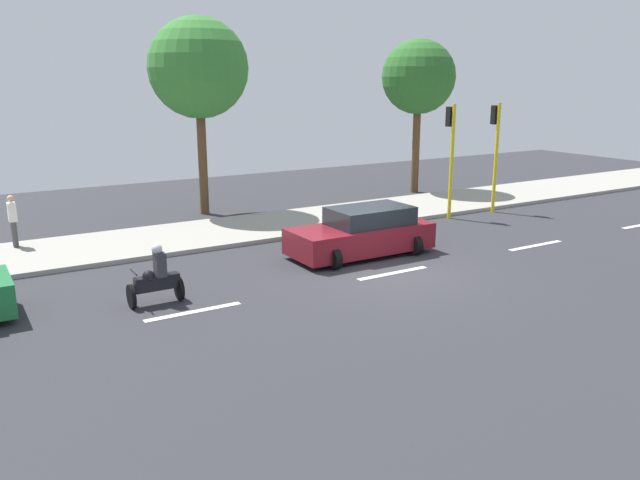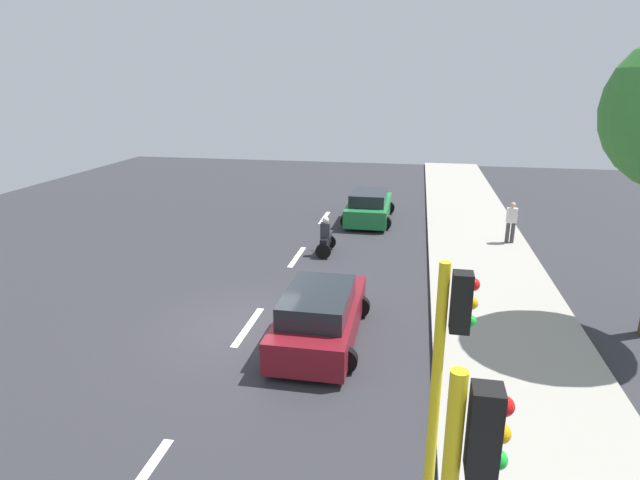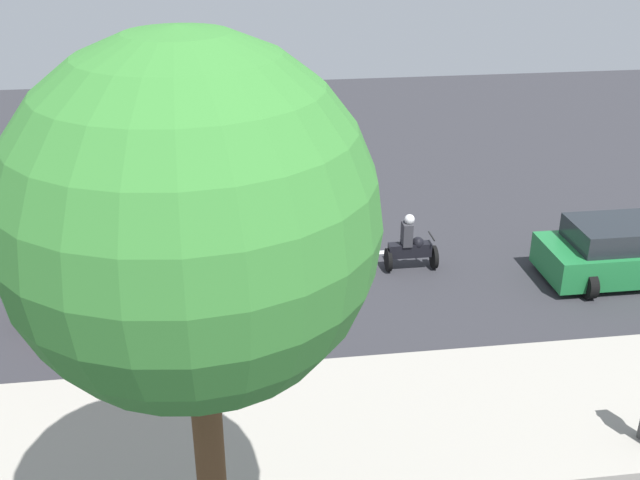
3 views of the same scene
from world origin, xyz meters
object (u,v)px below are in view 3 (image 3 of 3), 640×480
car_maroon (128,281)px  motorcycle (411,246)px  street_tree_south (191,224)px  car_green (629,252)px

car_maroon → motorcycle: 7.02m
motorcycle → car_maroon: bearing=-81.3°
motorcycle → street_tree_south: bearing=-27.3°
car_green → street_tree_south: street_tree_south is taller
car_maroon → motorcycle: (-1.06, 6.94, -0.07)m
motorcycle → street_tree_south: street_tree_south is taller
car_green → car_maroon: size_ratio=0.98×
car_green → street_tree_south: (8.45, -10.26, 5.10)m
car_green → motorcycle: 5.41m
car_maroon → street_tree_south: (8.56, 1.96, 5.10)m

